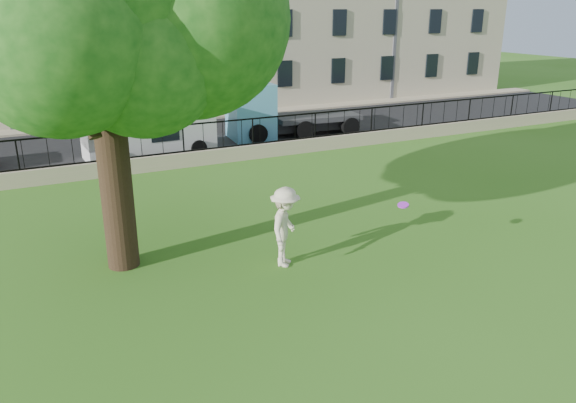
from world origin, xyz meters
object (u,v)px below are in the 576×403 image
white_van (149,130)px  blue_truck (293,108)px  man (285,227)px  frisbee (403,205)px

white_van → blue_truck: size_ratio=0.84×
white_van → blue_truck: bearing=5.6°
man → blue_truck: blue_truck is taller
frisbee → blue_truck: bearing=73.0°
frisbee → white_van: white_van is taller
white_van → man: bearing=-90.2°
white_van → frisbee: bearing=-80.0°
man → frisbee: man is taller
frisbee → man: bearing=153.3°
man → white_van: (-0.40, 12.42, 0.12)m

